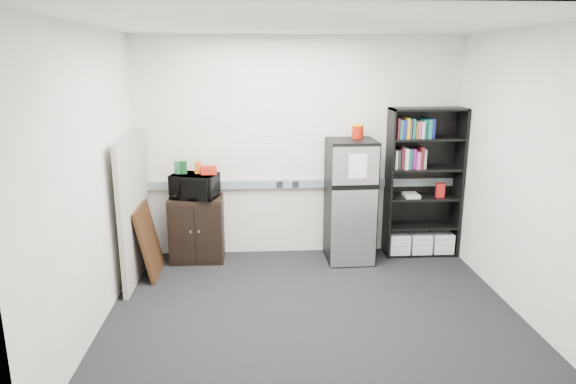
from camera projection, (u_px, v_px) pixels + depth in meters
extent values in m
plane|color=black|center=(314.00, 315.00, 4.99)|extent=(4.00, 4.00, 0.00)
cube|color=silver|center=(299.00, 148.00, 6.34)|extent=(4.00, 0.02, 2.70)
cube|color=silver|center=(529.00, 177.00, 4.77)|extent=(0.02, 3.50, 2.70)
cube|color=silver|center=(91.00, 183.00, 4.53)|extent=(0.02, 3.50, 2.70)
cube|color=white|center=(318.00, 24.00, 4.31)|extent=(4.00, 3.50, 0.02)
cube|color=gray|center=(299.00, 184.00, 6.42)|extent=(3.92, 0.05, 0.10)
cube|color=white|center=(271.00, 132.00, 6.26)|extent=(0.14, 0.00, 0.10)
cube|color=black|center=(389.00, 184.00, 6.33)|extent=(0.02, 0.34, 1.85)
cube|color=black|center=(458.00, 183.00, 6.38)|extent=(0.02, 0.34, 1.85)
cube|color=black|center=(419.00, 180.00, 6.51)|extent=(0.90, 0.02, 1.85)
cube|color=black|center=(428.00, 109.00, 6.13)|extent=(0.90, 0.34, 0.02)
cube|color=black|center=(419.00, 252.00, 6.58)|extent=(0.85, 0.32, 0.03)
cube|color=black|center=(421.00, 226.00, 6.49)|extent=(0.85, 0.32, 0.03)
cube|color=black|center=(422.00, 197.00, 6.40)|extent=(0.85, 0.32, 0.02)
cube|color=black|center=(424.00, 168.00, 6.31)|extent=(0.85, 0.32, 0.02)
cube|color=black|center=(426.00, 139.00, 6.22)|extent=(0.85, 0.32, 0.02)
cube|color=white|center=(398.00, 242.00, 6.52)|extent=(0.25, 0.30, 0.25)
cube|color=white|center=(419.00, 242.00, 6.54)|extent=(0.25, 0.30, 0.25)
cube|color=white|center=(441.00, 241.00, 6.55)|extent=(0.25, 0.30, 0.25)
cube|color=gray|center=(135.00, 208.00, 5.72)|extent=(0.05, 1.30, 1.60)
cube|color=#B2B2B7|center=(129.00, 136.00, 5.51)|extent=(0.06, 1.30, 0.02)
cube|color=black|center=(197.00, 229.00, 6.26)|extent=(0.64, 0.40, 0.80)
cube|color=black|center=(182.00, 235.00, 6.06)|extent=(0.30, 0.01, 0.71)
cube|color=black|center=(208.00, 234.00, 6.07)|extent=(0.30, 0.01, 0.71)
cylinder|color=#B2B2B7|center=(190.00, 232.00, 6.04)|extent=(0.02, 0.02, 0.02)
cylinder|color=#B2B2B7|center=(199.00, 232.00, 6.04)|extent=(0.02, 0.02, 0.02)
imported|color=black|center=(195.00, 186.00, 6.11)|extent=(0.60, 0.49, 0.29)
cube|color=#1A5C32|center=(178.00, 168.00, 6.08)|extent=(0.08, 0.06, 0.15)
cube|color=#0D3A16|center=(184.00, 167.00, 6.08)|extent=(0.07, 0.05, 0.15)
cube|color=#D66114|center=(198.00, 168.00, 6.09)|extent=(0.08, 0.06, 0.14)
cube|color=red|center=(209.00, 170.00, 6.06)|extent=(0.18, 0.10, 0.10)
cube|color=black|center=(350.00, 202.00, 6.22)|extent=(0.57, 0.57, 1.47)
cube|color=silver|center=(356.00, 166.00, 5.81)|extent=(0.54, 0.04, 0.44)
cube|color=silver|center=(354.00, 229.00, 6.00)|extent=(0.54, 0.04, 0.94)
cube|color=black|center=(355.00, 188.00, 5.86)|extent=(0.54, 0.02, 0.03)
cube|color=white|center=(358.00, 166.00, 5.80)|extent=(0.21, 0.01, 0.28)
cube|color=black|center=(352.00, 141.00, 6.03)|extent=(0.57, 0.57, 0.02)
cylinder|color=#A01907|center=(358.00, 131.00, 6.13)|extent=(0.14, 0.14, 0.17)
cylinder|color=gold|center=(358.00, 123.00, 6.11)|extent=(0.14, 0.14, 0.02)
cube|color=black|center=(149.00, 240.00, 5.84)|extent=(0.20, 0.64, 0.82)
cube|color=beige|center=(151.00, 240.00, 5.84)|extent=(0.15, 0.55, 0.69)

